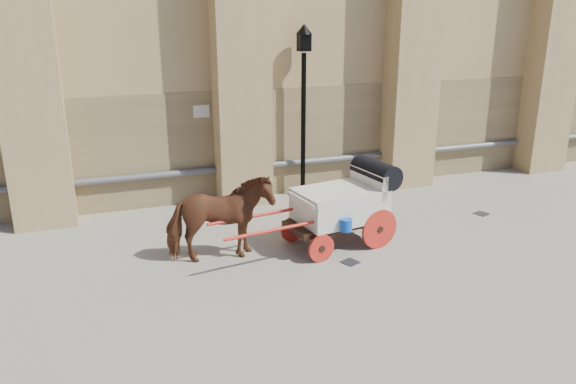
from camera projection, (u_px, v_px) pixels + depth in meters
name	position (u px, v px, depth m)	size (l,w,h in m)	color
ground	(330.00, 247.00, 12.47)	(90.00, 90.00, 0.00)	gray
horse	(220.00, 219.00, 11.54)	(0.99, 2.17, 1.83)	brown
carriage	(345.00, 202.00, 12.40)	(4.28, 1.74, 1.82)	black
street_lamp	(303.00, 108.00, 15.15)	(0.44, 0.44, 4.68)	black
drain_grate_near	(350.00, 262.00, 11.70)	(0.32, 0.32, 0.01)	black
drain_grate_far	(481.00, 214.00, 14.47)	(0.32, 0.32, 0.01)	black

